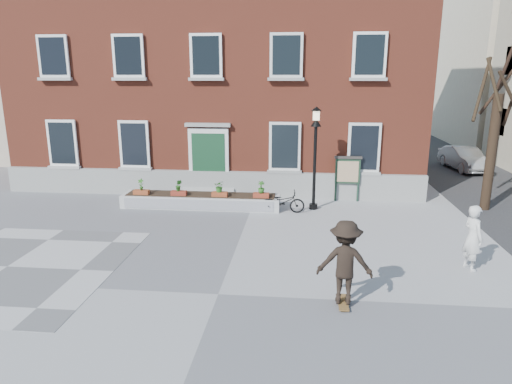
# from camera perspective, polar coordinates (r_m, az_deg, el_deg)

# --- Properties ---
(ground) EXTENTS (100.00, 100.00, 0.00)m
(ground) POSITION_cam_1_polar(r_m,az_deg,el_deg) (11.15, -4.74, -12.61)
(ground) COLOR gray
(ground) RESTS_ON ground
(checker_patch) EXTENTS (6.00, 6.00, 0.01)m
(checker_patch) POSITION_cam_1_polar(r_m,az_deg,el_deg) (14.26, -28.65, -8.19)
(checker_patch) COLOR #5A5B5D
(checker_patch) RESTS_ON ground
(distant_building) EXTENTS (10.00, 12.00, 13.00)m
(distant_building) POSITION_cam_1_polar(r_m,az_deg,el_deg) (35.81, -29.07, 15.02)
(distant_building) COLOR #BEAF98
(distant_building) RESTS_ON ground
(bicycle) EXTENTS (1.67, 0.70, 0.85)m
(bicycle) POSITION_cam_1_polar(r_m,az_deg,el_deg) (17.16, 3.38, -1.24)
(bicycle) COLOR black
(bicycle) RESTS_ON ground
(parked_car) EXTENTS (1.84, 3.99, 1.27)m
(parked_car) POSITION_cam_1_polar(r_m,az_deg,el_deg) (27.36, 24.57, 3.83)
(parked_car) COLOR #BABCBF
(parked_car) RESTS_ON ground
(bystander) EXTENTS (0.60, 0.75, 1.78)m
(bystander) POSITION_cam_1_polar(r_m,az_deg,el_deg) (13.39, 25.47, -5.18)
(bystander) COLOR silver
(bystander) RESTS_ON ground
(brick_building) EXTENTS (18.40, 10.85, 12.60)m
(brick_building) POSITION_cam_1_polar(r_m,az_deg,el_deg) (24.07, -3.71, 17.38)
(brick_building) COLOR brown
(brick_building) RESTS_ON ground
(planter_assembly) EXTENTS (6.20, 1.12, 1.15)m
(planter_assembly) POSITION_cam_1_polar(r_m,az_deg,el_deg) (18.00, -6.88, -0.97)
(planter_assembly) COLOR silver
(planter_assembly) RESTS_ON ground
(bare_tree) EXTENTS (1.83, 1.83, 6.16)m
(bare_tree) POSITION_cam_1_polar(r_m,az_deg,el_deg) (19.27, 27.57, 6.06)
(bare_tree) COLOR #2E2014
(bare_tree) RESTS_ON ground
(lamp_post) EXTENTS (0.40, 0.40, 3.93)m
(lamp_post) POSITION_cam_1_polar(r_m,az_deg,el_deg) (17.34, 7.43, 5.97)
(lamp_post) COLOR black
(lamp_post) RESTS_ON ground
(notice_board) EXTENTS (1.10, 0.16, 1.87)m
(notice_board) POSITION_cam_1_polar(r_m,az_deg,el_deg) (18.92, 11.39, 2.59)
(notice_board) COLOR #172E1F
(notice_board) RESTS_ON ground
(skateboarder) EXTENTS (1.29, 0.80, 2.00)m
(skateboarder) POSITION_cam_1_polar(r_m,az_deg,el_deg) (10.40, 11.06, -8.62)
(skateboarder) COLOR brown
(skateboarder) RESTS_ON ground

